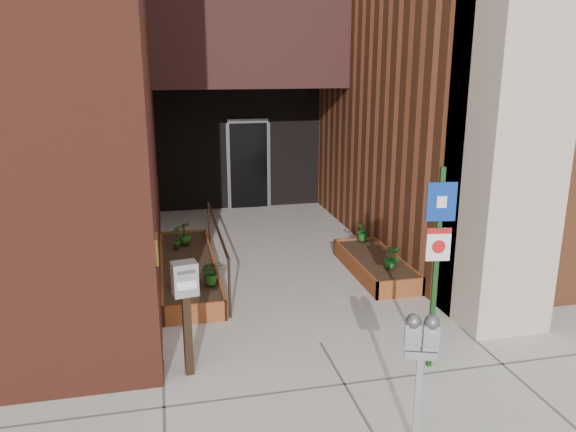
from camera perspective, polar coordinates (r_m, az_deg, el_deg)
ground at (r=7.48m, az=3.31°, el=-12.74°), size 80.00×80.00×0.00m
planter_left at (r=9.65m, az=-10.10°, el=-5.44°), size 0.90×3.60×0.30m
planter_right at (r=9.81m, az=8.81°, el=-5.03°), size 0.80×2.20×0.30m
handrail at (r=9.44m, az=-7.23°, el=-1.86°), size 0.04×3.34×0.90m
parking_meter at (r=5.31m, az=13.37°, el=-12.73°), size 0.32×0.20×1.37m
sign_post at (r=6.57m, az=14.96°, el=-3.20°), size 0.33×0.10×2.42m
payment_dropbox at (r=6.47m, az=-10.36°, el=-7.86°), size 0.30×0.25×1.38m
shrub_left_a at (r=8.52m, az=-7.81°, el=-5.65°), size 0.38×0.38×0.37m
shrub_left_b at (r=8.51m, az=-11.26°, el=-5.75°), size 0.31×0.31×0.40m
shrub_left_c at (r=10.43m, az=-10.44°, el=-1.72°), size 0.32×0.32×0.41m
shrub_left_d at (r=10.22m, az=-11.27°, el=-2.10°), size 0.28×0.28×0.41m
shrub_right_a at (r=9.23m, az=10.33°, el=-4.17°), size 0.27×0.27×0.35m
shrub_right_b at (r=9.45m, az=10.97°, el=-3.90°), size 0.17×0.17×0.30m
shrub_right_c at (r=10.53m, az=7.61°, el=-1.57°), size 0.43×0.43×0.35m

